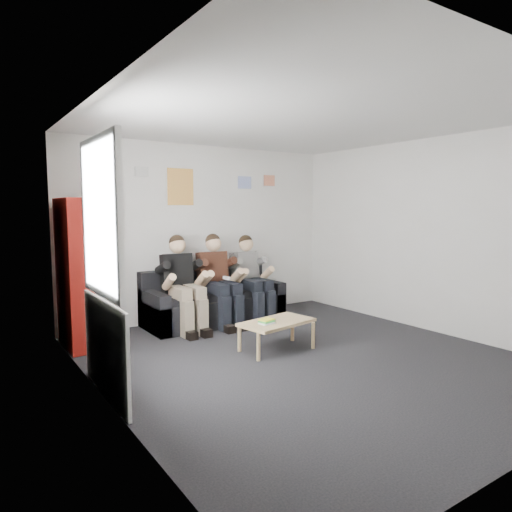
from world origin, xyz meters
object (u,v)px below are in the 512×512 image
Objects in this scene: bookshelf at (75,274)px; person_middle at (219,281)px; sofa at (213,303)px; person_right at (252,278)px; person_left at (183,284)px; coffee_table at (277,324)px.

bookshelf is 2.03m from person_middle.
bookshelf is (-2.01, -0.16, 0.63)m from sofa.
sofa is 0.71m from person_right.
person_middle is (0.58, -0.00, -0.00)m from person_left.
bookshelf is 2.57m from coffee_table.
person_middle is (2.01, -0.04, -0.26)m from bookshelf.
bookshelf is 1.37× the size of person_middle.
person_left is 1.17m from person_right.
bookshelf is 1.46m from person_left.
coffee_table is 0.67× the size of person_middle.
person_left is at bearing -2.00° from bookshelf.
coffee_table is 1.50m from person_middle.
bookshelf is 2.61m from person_right.
person_right reaches higher than coffee_table.
sofa is 1.13× the size of bookshelf.
person_middle reaches higher than sofa.
person_left is at bearing -161.20° from sofa.
person_left is at bearing -171.60° from person_middle.
sofa is at bearing 27.72° from person_left.
person_right is (1.16, 0.00, -0.02)m from person_left.
bookshelf is 2.04× the size of coffee_table.
coffee_table is 0.67× the size of person_left.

